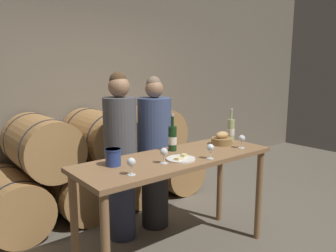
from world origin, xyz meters
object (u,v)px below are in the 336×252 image
person_left (121,155)px  wine_glass_center (210,148)px  wine_bottle_white (231,130)px  bread_basket (222,140)px  wine_bottle_red (172,138)px  wine_glass_left (164,152)px  tasting_table (177,171)px  person_right (155,153)px  wine_glass_right (242,139)px  cheese_plate (181,159)px  wine_glass_far_left (131,163)px  blue_crock (113,156)px

person_left → wine_glass_center: bearing=-66.5°
wine_bottle_white → wine_glass_center: 0.77m
bread_basket → wine_bottle_red: bearing=167.8°
wine_bottle_white → wine_glass_left: (-1.07, -0.22, -0.03)m
tasting_table → bread_basket: 0.67m
wine_bottle_red → wine_glass_center: size_ratio=2.68×
person_left → person_right: bearing=-0.0°
wine_bottle_white → wine_glass_left: wine_bottle_white is taller
wine_bottle_white → wine_glass_right: wine_bottle_white is taller
cheese_plate → wine_glass_right: 0.73m
cheese_plate → wine_glass_left: size_ratio=1.90×
person_left → wine_glass_far_left: person_left is taller
wine_glass_far_left → wine_glass_center: size_ratio=1.00×
tasting_table → cheese_plate: 0.19m
wine_glass_right → wine_glass_center: bearing=-171.8°
tasting_table → blue_crock: (-0.57, 0.11, 0.21)m
wine_bottle_red → wine_glass_center: wine_bottle_red is taller
wine_bottle_red → wine_glass_left: (-0.32, -0.28, -0.03)m
bread_basket → wine_glass_center: 0.56m
person_left → cheese_plate: size_ratio=6.88×
cheese_plate → person_right: bearing=70.1°
bread_basket → wine_glass_left: bread_basket is taller
person_left → wine_glass_center: (0.37, -0.85, 0.18)m
tasting_table → wine_glass_far_left: (-0.59, -0.18, 0.23)m
blue_crock → wine_glass_left: bearing=-30.7°
person_right → wine_bottle_red: size_ratio=4.72×
tasting_table → wine_bottle_white: (0.84, 0.12, 0.25)m
wine_bottle_white → wine_glass_right: (-0.17, -0.28, -0.03)m
wine_glass_right → blue_crock: bearing=167.7°
wine_bottle_white → cheese_plate: 0.93m
bread_basket → wine_glass_center: size_ratio=1.63×
person_left → wine_glass_far_left: (-0.38, -0.80, 0.18)m
tasting_table → cheese_plate: bearing=-115.7°
bread_basket → wine_glass_far_left: bread_basket is taller
tasting_table → wine_glass_left: (-0.23, -0.10, 0.23)m
wine_bottle_red → wine_glass_left: wine_bottle_red is taller
wine_bottle_red → cheese_plate: size_ratio=1.41×
wine_glass_right → cheese_plate: bearing=175.3°
person_right → blue_crock: bearing=-146.9°
person_left → cheese_plate: bearing=-78.0°
person_right → cheese_plate: bearing=-109.9°
blue_crock → wine_glass_left: (0.35, -0.21, 0.02)m
person_right → wine_glass_right: person_right is taller
cheese_plate → wine_glass_far_left: size_ratio=1.90×
person_right → person_left: bearing=180.0°
cheese_plate → wine_glass_right: (0.72, -0.06, 0.08)m
wine_glass_far_left → tasting_table: bearing=17.2°
wine_bottle_white → bread_basket: 0.22m
wine_glass_left → wine_glass_center: same height
person_left → wine_glass_far_left: bearing=-115.6°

